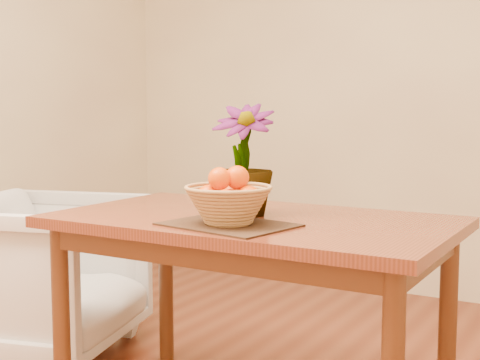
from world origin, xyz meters
The scene contains 7 objects.
wall_back centered at (0.00, 2.25, 1.35)m, with size 4.00×0.02×2.70m, color #FFF2C2.
table centered at (0.00, 0.30, 0.66)m, with size 1.40×0.80×0.75m.
placemat centered at (0.02, 0.10, 0.75)m, with size 0.40×0.30×0.01m, color #3B2615.
wicker_basket centered at (0.02, 0.10, 0.81)m, with size 0.29×0.29×0.12m.
orange_pile centered at (0.02, 0.10, 0.86)m, with size 0.20×0.19×0.14m.
potted_plant centered at (-0.04, 0.31, 0.95)m, with size 0.22×0.22×0.40m, color #194B15.
armchair centered at (-1.17, 0.40, 0.41)m, with size 0.79×0.74×0.81m, color gray.
Camera 1 is at (1.14, -1.74, 1.13)m, focal length 50.00 mm.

